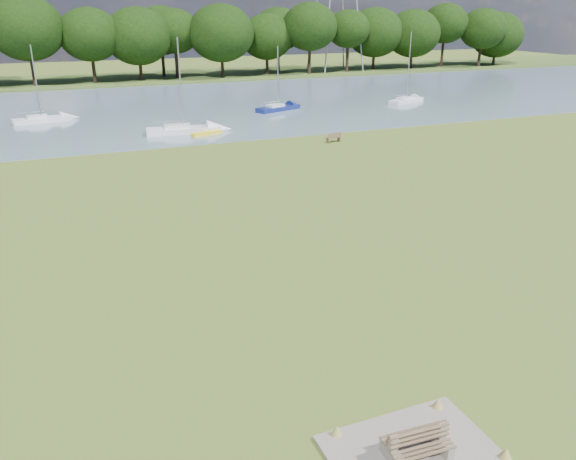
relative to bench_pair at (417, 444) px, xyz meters
name	(u,v)px	position (x,y,z in m)	size (l,w,h in m)	color
ground	(242,250)	(0.00, 14.00, -0.46)	(220.00, 220.00, 0.00)	olive
river	(125,110)	(0.00, 56.00, -0.46)	(220.00, 40.00, 0.10)	slate
far_bank	(101,81)	(0.00, 86.00, -0.46)	(220.00, 20.00, 0.40)	#4C6626
concrete_pad	(416,457)	(0.00, 0.00, -0.41)	(4.20, 3.20, 0.10)	gray
bench_pair	(417,444)	(0.00, 0.00, 0.00)	(1.68, 1.05, 0.88)	gray
riverbank_bench	(334,138)	(14.15, 32.75, -0.05)	(1.37, 0.59, 0.82)	brown
kayak	(206,133)	(4.95, 39.54, -0.26)	(2.88, 0.67, 0.29)	yellow
tree_line	(139,35)	(6.06, 82.00, 6.36)	(153.45, 9.51, 11.51)	black
sailboat_1	(182,128)	(3.17, 41.10, 0.06)	(6.68, 2.60, 8.18)	silver
sailboat_2	(41,118)	(-8.57, 51.52, 0.04)	(5.54, 2.48, 7.29)	silver
sailboat_3	(406,99)	(31.69, 48.54, 0.02)	(5.37, 3.34, 7.98)	silver
sailboat_5	(278,107)	(15.45, 49.07, 0.01)	(5.55, 3.36, 6.76)	navy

